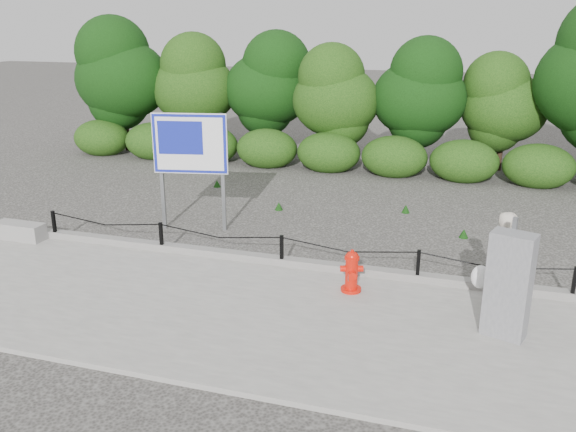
{
  "coord_description": "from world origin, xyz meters",
  "views": [
    {
      "loc": [
        3.25,
        -10.04,
        4.52
      ],
      "look_at": [
        0.06,
        0.2,
        1.0
      ],
      "focal_mm": 38.0,
      "sensor_mm": 36.0,
      "label": 1
    }
  ],
  "objects_px": {
    "utility_cabinet": "(509,285)",
    "advertising_sign": "(190,149)",
    "concrete_block": "(20,231)",
    "pedestrian": "(504,262)",
    "fire_hydrant": "(352,272)"
  },
  "relations": [
    {
      "from": "pedestrian",
      "to": "advertising_sign",
      "type": "relative_size",
      "value": 0.62
    },
    {
      "from": "concrete_block",
      "to": "utility_cabinet",
      "type": "distance_m",
      "value": 9.67
    },
    {
      "from": "advertising_sign",
      "to": "pedestrian",
      "type": "bearing_deg",
      "value": -30.08
    },
    {
      "from": "utility_cabinet",
      "to": "advertising_sign",
      "type": "distance_m",
      "value": 7.21
    },
    {
      "from": "utility_cabinet",
      "to": "fire_hydrant",
      "type": "bearing_deg",
      "value": 179.88
    },
    {
      "from": "concrete_block",
      "to": "advertising_sign",
      "type": "bearing_deg",
      "value": 30.06
    },
    {
      "from": "pedestrian",
      "to": "utility_cabinet",
      "type": "xyz_separation_m",
      "value": [
        0.04,
        -0.9,
        0.01
      ]
    },
    {
      "from": "concrete_block",
      "to": "advertising_sign",
      "type": "height_order",
      "value": "advertising_sign"
    },
    {
      "from": "pedestrian",
      "to": "advertising_sign",
      "type": "xyz_separation_m",
      "value": [
        -6.4,
        2.17,
        0.96
      ]
    },
    {
      "from": "concrete_block",
      "to": "advertising_sign",
      "type": "relative_size",
      "value": 0.42
    },
    {
      "from": "pedestrian",
      "to": "advertising_sign",
      "type": "distance_m",
      "value": 6.83
    },
    {
      "from": "fire_hydrant",
      "to": "utility_cabinet",
      "type": "xyz_separation_m",
      "value": [
        2.43,
        -0.81,
        0.44
      ]
    },
    {
      "from": "utility_cabinet",
      "to": "pedestrian",
      "type": "bearing_deg",
      "value": 111.06
    },
    {
      "from": "pedestrian",
      "to": "concrete_block",
      "type": "distance_m",
      "value": 9.55
    },
    {
      "from": "utility_cabinet",
      "to": "advertising_sign",
      "type": "relative_size",
      "value": 0.67
    }
  ]
}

